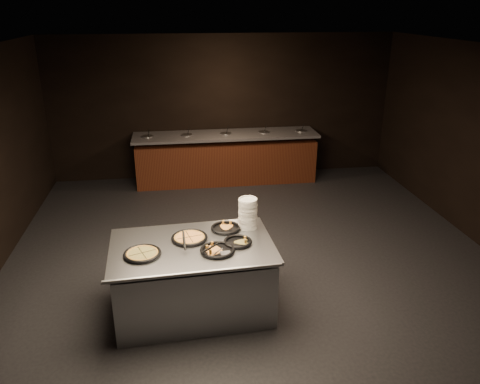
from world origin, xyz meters
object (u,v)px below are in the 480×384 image
Objects in this scene: plate_stack at (248,214)px; pan_veggie_whole at (142,254)px; serving_counter at (193,280)px; pan_cheese_whole at (189,238)px.

plate_stack is 0.92× the size of pan_veggie_whole.
pan_veggie_whole is at bearing -166.30° from serving_counter.
pan_veggie_whole and pan_cheese_whole have the same top height.
plate_stack reaches higher than serving_counter.
pan_veggie_whole is 0.60m from pan_cheese_whole.
plate_stack is at bearing 23.79° from serving_counter.
pan_veggie_whole is at bearing -157.74° from plate_stack.
plate_stack is at bearing 22.26° from pan_veggie_whole.
serving_counter is at bearing -153.48° from plate_stack.
pan_cheese_whole is at bearing -164.01° from plate_stack.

